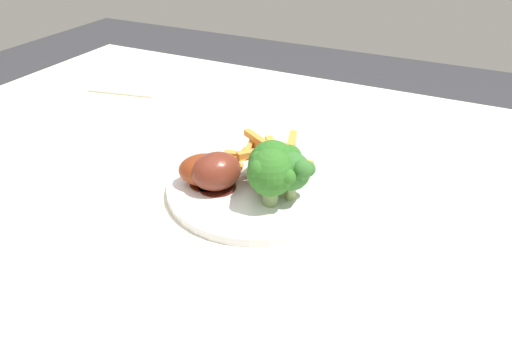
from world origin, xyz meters
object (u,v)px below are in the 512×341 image
at_px(broccoli_floret_back, 271,173).
at_px(chicken_drumstick_far, 210,170).
at_px(dinner_plate, 256,187).
at_px(broccoli_floret_middle, 291,169).
at_px(carrot_fries_pile, 269,155).
at_px(broccoli_floret_front, 275,164).
at_px(dining_table, 220,220).
at_px(fork, 19,266).
at_px(chicken_drumstick_near, 219,171).

distance_m(broccoli_floret_back, chicken_drumstick_far, 0.10).
bearing_deg(chicken_drumstick_far, dinner_plate, 27.06).
height_order(broccoli_floret_middle, carrot_fries_pile, broccoli_floret_middle).
bearing_deg(broccoli_floret_front, dining_table, 161.07).
bearing_deg(broccoli_floret_front, chicken_drumstick_far, -168.70).
bearing_deg(broccoli_floret_back, fork, -133.10).
distance_m(broccoli_floret_middle, chicken_drumstick_far, 0.11).
bearing_deg(chicken_drumstick_near, chicken_drumstick_far, 177.11).
xyz_separation_m(broccoli_floret_front, broccoli_floret_back, (0.01, -0.03, 0.00)).
bearing_deg(chicken_drumstick_near, carrot_fries_pile, 63.79).
relative_size(chicken_drumstick_near, chicken_drumstick_far, 0.91).
bearing_deg(dinner_plate, dining_table, 161.07).
xyz_separation_m(carrot_fries_pile, chicken_drumstick_near, (-0.04, -0.08, 0.01)).
xyz_separation_m(broccoli_floret_front, carrot_fries_pile, (-0.03, 0.06, -0.02)).
bearing_deg(fork, broccoli_floret_front, -34.56).
bearing_deg(carrot_fries_pile, chicken_drumstick_near, -116.21).
relative_size(broccoli_floret_middle, chicken_drumstick_near, 0.57).
height_order(broccoli_floret_front, broccoli_floret_back, broccoli_floret_back).
relative_size(dinner_plate, carrot_fries_pile, 1.66).
xyz_separation_m(chicken_drumstick_near, fork, (-0.13, -0.23, -0.03)).
bearing_deg(chicken_drumstick_far, carrot_fries_pile, 54.89).
xyz_separation_m(broccoli_floret_front, chicken_drumstick_far, (-0.09, -0.02, -0.02)).
bearing_deg(chicken_drumstick_near, dinner_plate, 36.10).
height_order(dinner_plate, chicken_drumstick_far, chicken_drumstick_far).
height_order(carrot_fries_pile, chicken_drumstick_near, chicken_drumstick_near).
xyz_separation_m(dinner_plate, carrot_fries_pile, (-0.00, 0.05, 0.02)).
relative_size(carrot_fries_pile, chicken_drumstick_near, 1.26).
distance_m(broccoli_floret_back, fork, 0.30).
bearing_deg(broccoli_floret_back, chicken_drumstick_far, 175.29).
bearing_deg(carrot_fries_pile, chicken_drumstick_far, -125.11).
distance_m(dining_table, carrot_fries_pile, 0.15).
xyz_separation_m(dinner_plate, broccoli_floret_middle, (0.06, -0.01, 0.05)).
relative_size(broccoli_floret_front, carrot_fries_pile, 0.51).
bearing_deg(chicken_drumstick_near, fork, -119.28).
bearing_deg(dining_table, carrot_fries_pile, 15.79).
xyz_separation_m(broccoli_floret_middle, broccoli_floret_back, (-0.02, -0.02, 0.00)).
xyz_separation_m(broccoli_floret_front, fork, (-0.20, -0.24, -0.05)).
bearing_deg(chicken_drumstick_near, broccoli_floret_front, 14.25).
distance_m(broccoli_floret_front, carrot_fries_pile, 0.07).
xyz_separation_m(broccoli_floret_front, chicken_drumstick_near, (-0.07, -0.02, -0.02)).
height_order(dining_table, carrot_fries_pile, carrot_fries_pile).
relative_size(broccoli_floret_middle, chicken_drumstick_far, 0.52).
bearing_deg(broccoli_floret_middle, dining_table, 163.68).
bearing_deg(broccoli_floret_front, chicken_drumstick_near, -165.75).
bearing_deg(fork, carrot_fries_pile, -23.91).
bearing_deg(broccoli_floret_back, carrot_fries_pile, 115.69).
bearing_deg(broccoli_floret_front, fork, -129.16).
height_order(broccoli_floret_back, carrot_fries_pile, broccoli_floret_back).
bearing_deg(chicken_drumstick_near, broccoli_floret_middle, 10.03).
relative_size(chicken_drumstick_far, fork, 0.67).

